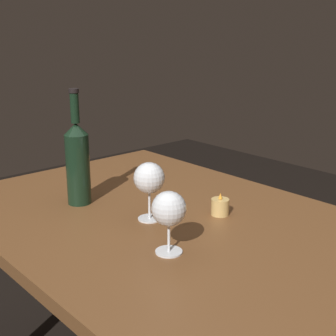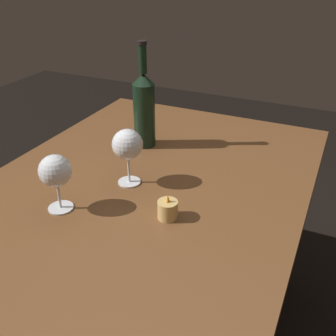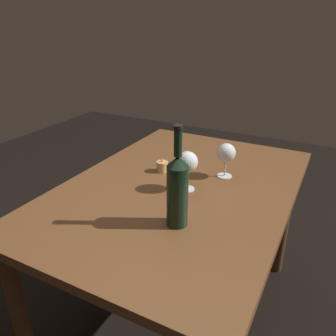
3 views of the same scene
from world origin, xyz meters
TOP-DOWN VIEW (x-y plane):
  - ground_plane at (0.00, 0.00)m, footprint 6.00×6.00m
  - dining_table at (0.00, 0.00)m, footprint 1.30×0.90m
  - wine_glass_left at (-0.02, -0.04)m, footprint 0.09×0.09m
  - wine_glass_right at (0.17, -0.14)m, footprint 0.08×0.08m
  - wine_bottle at (-0.26, -0.12)m, footprint 0.07×0.07m
  - votive_candle at (0.09, 0.13)m, footprint 0.05×0.05m

SIDE VIEW (x-z plane):
  - ground_plane at x=0.00m, z-range 0.00..0.00m
  - dining_table at x=0.00m, z-range 0.28..1.02m
  - votive_candle at x=0.09m, z-range 0.73..0.80m
  - wine_glass_right at x=0.17m, z-range 0.77..0.93m
  - wine_glass_left at x=-0.02m, z-range 0.78..0.94m
  - wine_bottle at x=-0.26m, z-range 0.70..1.05m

